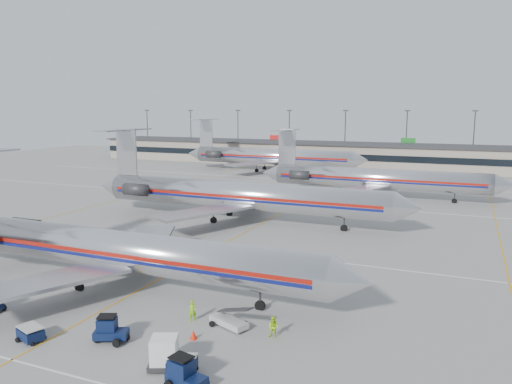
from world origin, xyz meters
The scene contains 17 objects.
ground centered at (0.00, 0.00, 0.00)m, with size 260.00×260.00×0.00m, color gray.
apron_markings centered at (0.00, 10.00, 0.01)m, with size 160.00×0.15×0.02m, color silver.
terminal centered at (0.00, 97.97, 3.16)m, with size 162.00×17.00×6.25m.
light_mast_row centered at (0.00, 112.00, 8.58)m, with size 163.60×0.40×15.28m.
jet_foreground centered at (-2.86, -4.48, 3.38)m, with size 44.51×26.21×11.65m.
jet_second_row centered at (-4.10, 23.49, 3.72)m, with size 48.93×28.81×12.81m.
jet_third_row centered at (10.48, 49.96, 3.49)m, with size 43.96×27.04×12.02m.
jet_back_row centered at (-20.52, 77.93, 3.84)m, with size 48.33×29.73×13.21m.
tug_center centered at (4.03, -13.52, 0.84)m, with size 2.51×1.92×1.83m.
tug_right centered at (11.75, -16.52, 0.87)m, with size 2.53×1.62×1.90m.
cart_inner centered at (-0.98, -15.59, 0.55)m, with size 2.11×1.76×1.03m.
cart_outer centered at (10.72, -15.08, 0.53)m, with size 2.04×1.70×0.99m.
uld_container centered at (9.48, -15.09, 1.01)m, with size 2.37×2.20×2.00m.
belt_loader centered at (10.57, -8.27, 0.52)m, with size 3.81×2.22×1.95m.
ramp_worker_near centered at (7.56, -8.43, 0.80)m, with size 0.58×0.38×1.60m, color #7BCA13.
ramp_worker_far centered at (14.14, -8.65, 0.77)m, with size 0.75×0.58×1.54m, color #A4E415.
cone_right centered at (9.12, -10.98, 0.33)m, with size 0.49×0.49×0.66m, color red.
Camera 1 is at (25.71, -38.97, 15.71)m, focal length 35.00 mm.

